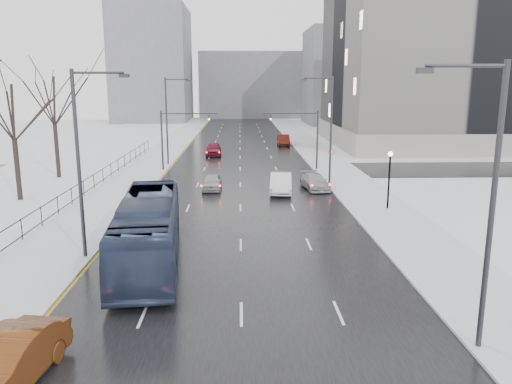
{
  "coord_description": "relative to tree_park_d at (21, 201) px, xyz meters",
  "views": [
    {
      "loc": [
        -0.01,
        -5.87,
        9.22
      ],
      "look_at": [
        1.0,
        25.25,
        2.5
      ],
      "focal_mm": 35.0,
      "sensor_mm": 36.0,
      "label": 1
    }
  ],
  "objects": [
    {
      "name": "civic_building",
      "position": [
        52.8,
        38.0,
        11.21
      ],
      "size": [
        41.0,
        31.0,
        24.8
      ],
      "color": "gray",
      "rests_on": "ground"
    },
    {
      "name": "sedan_left_near",
      "position": [
        10.6,
        -25.85,
        0.88
      ],
      "size": [
        2.46,
        5.29,
        1.68
      ],
      "primitive_type": "imported",
      "rotation": [
        0.0,
        0.0,
        -0.14
      ],
      "color": "#602D10",
      "rests_on": "road"
    },
    {
      "name": "mast_signal_right",
      "position": [
        25.13,
        14.0,
        4.11
      ],
      "size": [
        6.1,
        0.33,
        6.5
      ],
      "color": "#2D2D33",
      "rests_on": "ground"
    },
    {
      "name": "sedan_right_near",
      "position": [
        21.3,
        2.28,
        0.9
      ],
      "size": [
        2.24,
        5.33,
        1.71
      ],
      "primitive_type": "imported",
      "rotation": [
        0.0,
        0.0,
        -0.08
      ],
      "color": "white",
      "rests_on": "road"
    },
    {
      "name": "sedan_right_far",
      "position": [
        24.47,
        3.74,
        0.73
      ],
      "size": [
        2.51,
        4.93,
        1.37
      ],
      "primitive_type": "imported",
      "rotation": [
        0.0,
        0.0,
        0.13
      ],
      "color": "#A3A1A5",
      "rests_on": "road"
    },
    {
      "name": "streetlight_l_near",
      "position": [
        9.63,
        -14.0,
        5.62
      ],
      "size": [
        2.95,
        0.25,
        10.0
      ],
      "color": "#2D2D33",
      "rests_on": "ground"
    },
    {
      "name": "streetlight_r_mid",
      "position": [
        25.97,
        6.0,
        5.62
      ],
      "size": [
        2.95,
        0.25,
        10.0
      ],
      "color": "#2D2D33",
      "rests_on": "ground"
    },
    {
      "name": "bldg_far_right",
      "position": [
        45.8,
        81.0,
        11.0
      ],
      "size": [
        24.0,
        20.0,
        22.0
      ],
      "primitive_type": "cube",
      "color": "slate",
      "rests_on": "ground"
    },
    {
      "name": "bus",
      "position": [
        13.0,
        -14.83,
        1.79
      ],
      "size": [
        4.24,
        12.79,
        3.5
      ],
      "primitive_type": "imported",
      "rotation": [
        0.0,
        0.0,
        0.11
      ],
      "color": "#29334F",
      "rests_on": "road"
    },
    {
      "name": "lamppost_r_mid",
      "position": [
        28.8,
        -4.0,
        2.94
      ],
      "size": [
        0.36,
        0.36,
        4.28
      ],
      "color": "black",
      "rests_on": "sidewalk_right"
    },
    {
      "name": "no_uturn_sign",
      "position": [
        27.0,
        10.0,
        2.3
      ],
      "size": [
        0.6,
        0.06,
        2.7
      ],
      "color": "#2D2D33",
      "rests_on": "sidewalk_right"
    },
    {
      "name": "mast_signal_left",
      "position": [
        10.47,
        14.0,
        4.11
      ],
      "size": [
        6.1,
        0.33,
        6.5
      ],
      "color": "#2D2D33",
      "rests_on": "ground"
    },
    {
      "name": "tree_park_d",
      "position": [
        0.0,
        0.0,
        0.0
      ],
      "size": [
        8.75,
        8.75,
        12.5
      ],
      "primitive_type": null,
      "color": "black",
      "rests_on": "ground"
    },
    {
      "name": "sedan_center_far",
      "position": [
        14.3,
        25.65,
        0.89
      ],
      "size": [
        2.1,
        5.02,
        1.7
      ],
      "primitive_type": "imported",
      "rotation": [
        0.0,
        0.0,
        0.02
      ],
      "color": "maroon",
      "rests_on": "road"
    },
    {
      "name": "cross_road",
      "position": [
        17.8,
        14.0,
        0.02
      ],
      "size": [
        130.0,
        10.0,
        0.04
      ],
      "primitive_type": "cube",
      "color": "black",
      "rests_on": "ground"
    },
    {
      "name": "streetlight_r_near",
      "position": [
        25.97,
        -24.0,
        5.62
      ],
      "size": [
        2.95,
        0.25,
        10.0
      ],
      "color": "#2D2D33",
      "rests_on": "ground"
    },
    {
      "name": "tree_park_e",
      "position": [
        -0.4,
        10.0,
        0.0
      ],
      "size": [
        9.45,
        9.45,
        13.5
      ],
      "primitive_type": null,
      "color": "black",
      "rests_on": "ground"
    },
    {
      "name": "park_strip",
      "position": [
        -2.2,
        26.0,
        0.06
      ],
      "size": [
        14.0,
        150.0,
        0.12
      ],
      "primitive_type": "cube",
      "color": "white",
      "rests_on": "ground"
    },
    {
      "name": "bldg_far_left",
      "position": [
        -4.2,
        91.0,
        14.0
      ],
      "size": [
        18.0,
        22.0,
        28.0
      ],
      "primitive_type": "cube",
      "color": "slate",
      "rests_on": "ground"
    },
    {
      "name": "sedan_right_distant",
      "position": [
        24.48,
        36.45,
        0.87
      ],
      "size": [
        1.82,
        5.04,
        1.65
      ],
      "primitive_type": "imported",
      "rotation": [
        0.0,
        0.0,
        -0.01
      ],
      "color": "#410F0B",
      "rests_on": "road"
    },
    {
      "name": "iron_fence",
      "position": [
        4.8,
        -4.0,
        0.91
      ],
      "size": [
        0.06,
        70.0,
        1.3
      ],
      "color": "black",
      "rests_on": "sidewalk_left"
    },
    {
      "name": "streetlight_l_far",
      "position": [
        9.63,
        18.0,
        5.62
      ],
      "size": [
        2.95,
        0.25,
        10.0
      ],
      "color": "#2D2D33",
      "rests_on": "ground"
    },
    {
      "name": "road",
      "position": [
        17.8,
        26.0,
        0.02
      ],
      "size": [
        16.0,
        150.0,
        0.04
      ],
      "primitive_type": "cube",
      "color": "black",
      "rests_on": "ground"
    },
    {
      "name": "bldg_far_center",
      "position": [
        21.8,
        106.0,
        9.0
      ],
      "size": [
        30.0,
        18.0,
        18.0
      ],
      "primitive_type": "cube",
      "color": "slate",
      "rests_on": "ground"
    },
    {
      "name": "sidewalk_left",
      "position": [
        7.3,
        26.0,
        0.08
      ],
      "size": [
        5.0,
        150.0,
        0.16
      ],
      "primitive_type": "cube",
      "color": "silver",
      "rests_on": "ground"
    },
    {
      "name": "sidewalk_right",
      "position": [
        28.3,
        26.0,
        0.08
      ],
      "size": [
        5.0,
        150.0,
        0.16
      ],
      "primitive_type": "cube",
      "color": "silver",
      "rests_on": "ground"
    },
    {
      "name": "sedan_center_near",
      "position": [
        15.28,
        3.79,
        0.74
      ],
      "size": [
        1.69,
        4.11,
        1.39
      ],
      "primitive_type": "imported",
      "rotation": [
        0.0,
        0.0,
        -0.01
      ],
      "color": "#A2A3A6",
      "rests_on": "road"
    }
  ]
}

